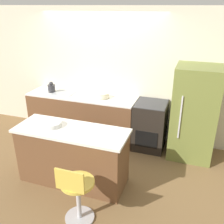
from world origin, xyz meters
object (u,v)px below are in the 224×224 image
refrigerator (194,113)px  oven_range (150,125)px  kettle (51,88)px  mixing_bowl (102,95)px  stool_chair (77,193)px

refrigerator → oven_range: bearing=177.3°
kettle → oven_range: bearing=0.4°
kettle → mixing_bowl: kettle is taller
kettle → refrigerator: bearing=-0.5°
oven_range → kettle: bearing=-179.6°
mixing_bowl → oven_range: bearing=0.8°
oven_range → refrigerator: size_ratio=0.55×
kettle → mixing_bowl: (1.15, 0.00, -0.04)m
refrigerator → mixing_bowl: (-1.74, 0.02, 0.13)m
oven_range → refrigerator: refrigerator is taller
stool_chair → kettle: bearing=127.1°
refrigerator → mixing_bowl: 1.75m
stool_chair → mixing_bowl: 2.25m
refrigerator → stool_chair: bearing=-121.1°
refrigerator → kettle: refrigerator is taller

